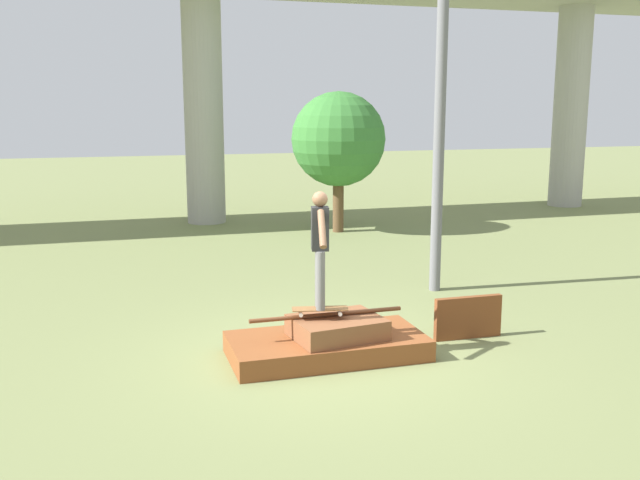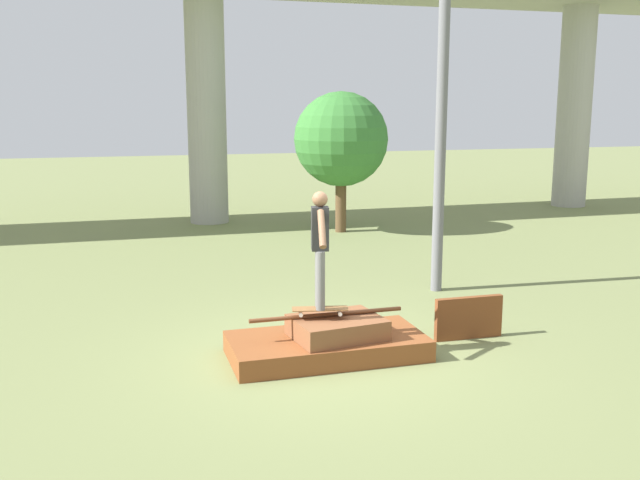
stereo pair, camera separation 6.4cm
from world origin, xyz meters
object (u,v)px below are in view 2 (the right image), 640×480
Objects in this scene: skateboard at (320,309)px; utility_pole at (442,91)px; tree_behind_left at (341,140)px; skater at (320,242)px.

skateboard is 0.11× the size of utility_pole.
utility_pole is 1.87× the size of tree_behind_left.
skateboard is 0.21× the size of tree_behind_left.
tree_behind_left is at bearing 88.06° from utility_pole.
skater is 0.42× the size of tree_behind_left.
skater is 9.79m from tree_behind_left.
tree_behind_left is (3.28, 9.19, 1.77)m from skateboard.
skater is 0.22× the size of utility_pole.
skater is at bearing -137.13° from utility_pole.
utility_pole is (3.07, 2.85, 2.91)m from skateboard.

